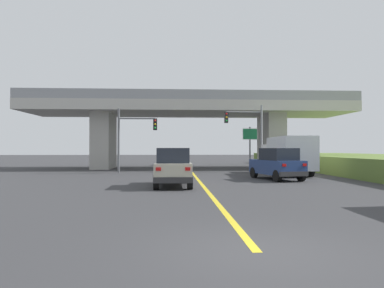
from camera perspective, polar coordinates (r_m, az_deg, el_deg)
ground at (r=36.26m, az=-0.55°, el=-3.90°), size 160.00×160.00×0.00m
overpass_bridge at (r=36.35m, az=-0.54°, el=4.28°), size 32.02×8.02×7.40m
lane_divider_stripe at (r=20.13m, az=1.53°, el=-6.40°), size 0.20×26.52×0.01m
suv_lead at (r=18.82m, az=-3.06°, el=-3.72°), size 1.90×4.41×2.02m
suv_crossing at (r=23.41m, az=13.47°, el=-3.12°), size 2.75×4.57×2.02m
box_truck at (r=28.04m, az=15.04°, el=-1.66°), size 2.33×6.94×2.87m
sedan_oncoming at (r=43.33m, az=-2.16°, el=-2.05°), size 1.95×4.27×2.02m
traffic_signal_nearside at (r=31.15m, az=9.16°, el=2.43°), size 3.34×0.36×5.77m
traffic_signal_farside at (r=29.80m, az=-9.57°, el=1.82°), size 3.26×0.36×5.31m
highway_sign at (r=34.71m, az=9.29°, el=0.87°), size 1.43×0.17×4.10m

